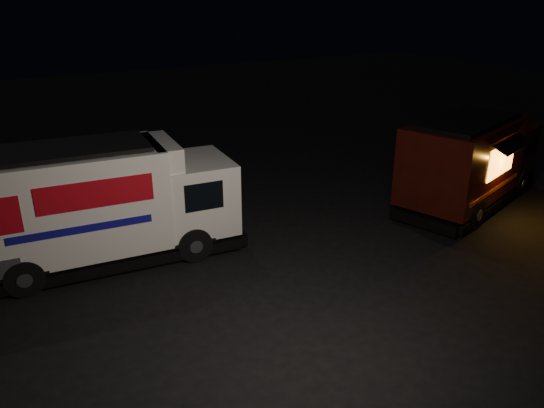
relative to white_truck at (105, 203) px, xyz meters
The scene contains 3 objects.
ground 5.44m from the white_truck, 39.43° to the right, with size 80.00×80.00×0.00m, color black.
white_truck is the anchor object (origin of this frame).
red_truck 12.41m from the white_truck, ahead, with size 6.88×2.53×3.20m, color #350E09, non-canonical shape.
Camera 1 is at (-6.67, -10.72, 7.16)m, focal length 35.00 mm.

